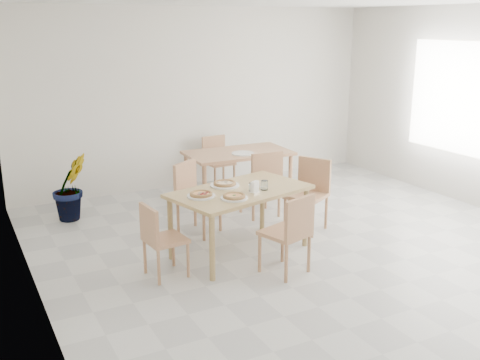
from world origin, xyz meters
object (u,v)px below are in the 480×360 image
chair_east (310,189)px  chair_back_n (217,158)px  plate_margherita (234,198)px  tumbler_a (264,185)px  second_table (238,157)px  potted_plant (71,187)px  pizza_margherita (234,196)px  pizza_mushroom (225,183)px  plate_pepperoni (201,196)px  chair_west (159,236)px  main_table (240,196)px  plate_mushroom (225,185)px  chair_south (291,229)px  pizza_pepperoni (201,194)px  tumbler_b (252,187)px  chair_north (193,192)px  chair_back_s (263,179)px  plate_empty (243,153)px  napkin_holder (255,187)px

chair_east → chair_back_n: (-0.22, 2.25, -0.05)m
plate_margherita → tumbler_a: (0.45, 0.14, 0.04)m
second_table → potted_plant: potted_plant is taller
pizza_margherita → tumbler_a: 0.47m
pizza_mushroom → second_table: 1.78m
plate_pepperoni → second_table: bearing=52.1°
chair_west → plate_pepperoni: 0.64m
chair_west → plate_pepperoni: bearing=-80.5°
main_table → plate_mushroom: size_ratio=5.09×
chair_south → pizza_pepperoni: bearing=-63.6°
main_table → pizza_margherita: (-0.22, -0.28, 0.11)m
plate_mushroom → pizza_mushroom: pizza_mushroom is taller
tumbler_a → main_table: bearing=149.2°
tumbler_a → tumbler_b: (-0.14, 0.03, -0.01)m
chair_west → plate_pepperoni: (0.54, 0.15, 0.30)m
main_table → second_table: (0.87, 1.70, -0.00)m
chair_north → tumbler_a: chair_north is taller
plate_pepperoni → pizza_margherita: bearing=-39.7°
pizza_pepperoni → chair_back_s: 1.69m
chair_east → plate_empty: 1.31m
main_table → chair_west: chair_west is taller
plate_mushroom → pizza_pepperoni: (-0.41, -0.25, 0.02)m
tumbler_b → main_table: bearing=128.4°
plate_pepperoni → chair_back_n: 2.96m
napkin_holder → chair_back_s: size_ratio=0.14×
pizza_mushroom → plate_empty: (0.94, 1.33, -0.02)m
chair_east → napkin_holder: 1.20m
pizza_margherita → tumbler_b: tumbler_b is taller
plate_margherita → tumbler_b: (0.30, 0.17, 0.04)m
chair_west → pizza_mushroom: pizza_mushroom is taller
chair_east → plate_mushroom: 1.26m
pizza_pepperoni → potted_plant: size_ratio=0.32×
chair_north → potted_plant: same height
main_table → tumbler_b: size_ratio=18.85×
plate_mushroom → pizza_mushroom: size_ratio=1.03×
pizza_pepperoni → chair_east: bearing=11.4°
chair_south → plate_pepperoni: chair_south is taller
plate_margherita → pizza_mushroom: pizza_mushroom is taller
chair_north → second_table: 1.38m
plate_margherita → chair_back_n: 3.05m
chair_south → tumbler_a: size_ratio=8.10×
main_table → tumbler_b: 0.19m
plate_mushroom → potted_plant: 2.31m
plate_pepperoni → second_table: (1.36, 1.75, -0.09)m
chair_south → chair_back_s: (0.66, 1.72, 0.03)m
main_table → tumbler_a: (0.23, -0.14, 0.13)m
chair_south → plate_empty: 2.41m
plate_margherita → tumbler_a: size_ratio=2.72×
main_table → plate_margherita: bearing=-141.6°
pizza_margherita → napkin_holder: 0.31m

